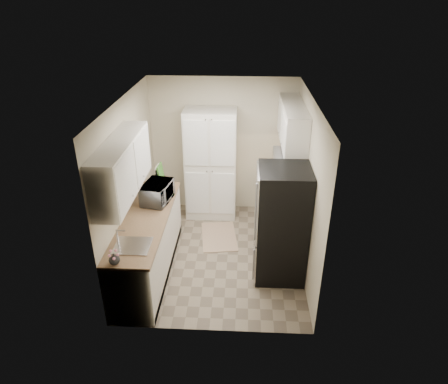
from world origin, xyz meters
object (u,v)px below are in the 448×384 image
object	(u,v)px
pantry_cabinet	(211,165)
microwave	(157,192)
electric_range	(279,218)
refrigerator	(282,224)
wine_bottle	(157,180)
toaster_oven	(284,169)

from	to	relation	value
pantry_cabinet	microwave	distance (m)	1.45
electric_range	refrigerator	distance (m)	0.88
electric_range	refrigerator	bearing A→B (deg)	-92.48
refrigerator	microwave	xyz separation A→B (m)	(-1.85, 0.46, 0.22)
pantry_cabinet	wine_bottle	distance (m)	1.16
microwave	wine_bottle	bearing A→B (deg)	22.58
pantry_cabinet	microwave	size ratio (longest dim) A/B	3.68
pantry_cabinet	wine_bottle	world-z (taller)	pantry_cabinet
toaster_oven	electric_range	bearing A→B (deg)	-88.41
microwave	toaster_oven	size ratio (longest dim) A/B	1.42
pantry_cabinet	refrigerator	world-z (taller)	pantry_cabinet
wine_bottle	toaster_oven	bearing A→B (deg)	17.14
refrigerator	toaster_oven	xyz separation A→B (m)	(0.15, 1.55, 0.18)
pantry_cabinet	electric_range	size ratio (longest dim) A/B	1.77
refrigerator	toaster_oven	bearing A→B (deg)	84.56
electric_range	refrigerator	xyz separation A→B (m)	(-0.03, -0.80, 0.37)
refrigerator	pantry_cabinet	bearing A→B (deg)	123.46
microwave	wine_bottle	world-z (taller)	microwave
electric_range	microwave	distance (m)	2.00
pantry_cabinet	microwave	bearing A→B (deg)	-119.29
electric_range	wine_bottle	bearing A→B (deg)	177.09
pantry_cabinet	refrigerator	size ratio (longest dim) A/B	1.18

